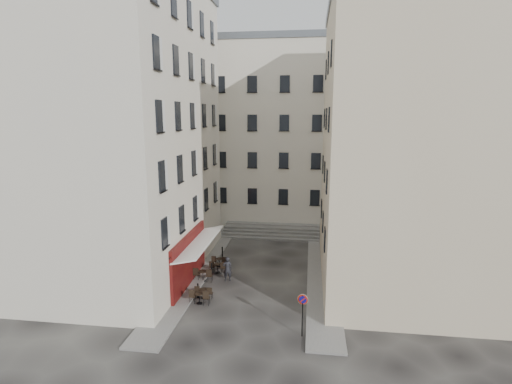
% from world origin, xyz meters
% --- Properties ---
extents(ground, '(90.00, 90.00, 0.00)m').
position_xyz_m(ground, '(0.00, 0.00, 0.00)').
color(ground, black).
rests_on(ground, ground).
extents(sidewalk_left, '(2.00, 22.00, 0.12)m').
position_xyz_m(sidewalk_left, '(-4.50, 4.00, 0.06)').
color(sidewalk_left, slate).
rests_on(sidewalk_left, ground).
extents(sidewalk_right, '(2.00, 18.00, 0.12)m').
position_xyz_m(sidewalk_right, '(4.50, 3.00, 0.06)').
color(sidewalk_right, slate).
rests_on(sidewalk_right, ground).
extents(building_left, '(12.20, 16.20, 20.60)m').
position_xyz_m(building_left, '(-10.50, 3.00, 10.31)').
color(building_left, beige).
rests_on(building_left, ground).
extents(building_right, '(12.20, 14.20, 18.60)m').
position_xyz_m(building_right, '(10.50, 3.50, 9.31)').
color(building_right, '#C1AD8F').
rests_on(building_right, ground).
extents(building_back, '(18.20, 10.20, 18.60)m').
position_xyz_m(building_back, '(-1.00, 19.00, 9.31)').
color(building_back, beige).
rests_on(building_back, ground).
extents(cafe_storefront, '(1.74, 7.30, 3.50)m').
position_xyz_m(cafe_storefront, '(-4.32, 1.00, 1.88)').
color(cafe_storefront, '#43090C').
rests_on(cafe_storefront, ground).
extents(stone_steps, '(9.00, 3.15, 0.80)m').
position_xyz_m(stone_steps, '(0.00, 12.57, 0.40)').
color(stone_steps, '#64615E').
rests_on(stone_steps, ground).
extents(bollard_near, '(0.12, 0.12, 0.98)m').
position_xyz_m(bollard_near, '(-3.25, -1.00, 0.53)').
color(bollard_near, black).
rests_on(bollard_near, ground).
extents(bollard_mid, '(0.12, 0.12, 0.98)m').
position_xyz_m(bollard_mid, '(-3.25, 2.50, 0.53)').
color(bollard_mid, black).
rests_on(bollard_mid, ground).
extents(bollard_far, '(0.12, 0.12, 0.98)m').
position_xyz_m(bollard_far, '(-3.25, 6.00, 0.53)').
color(bollard_far, black).
rests_on(bollard_far, ground).
extents(no_parking_sign, '(0.52, 0.14, 2.31)m').
position_xyz_m(no_parking_sign, '(3.30, -4.52, 1.64)').
color(no_parking_sign, black).
rests_on(no_parking_sign, ground).
extents(bistro_table_a, '(1.27, 0.59, 0.89)m').
position_xyz_m(bistro_table_a, '(-2.93, -1.76, 0.45)').
color(bistro_table_a, black).
rests_on(bistro_table_a, ground).
extents(bistro_table_b, '(1.13, 0.53, 0.80)m').
position_xyz_m(bistro_table_b, '(-2.86, -1.04, 0.41)').
color(bistro_table_b, black).
rests_on(bistro_table_b, ground).
extents(bistro_table_c, '(1.33, 0.63, 0.94)m').
position_xyz_m(bistro_table_c, '(-3.60, 1.50, 0.48)').
color(bistro_table_c, black).
rests_on(bistro_table_c, ground).
extents(bistro_table_d, '(1.21, 0.57, 0.85)m').
position_xyz_m(bistro_table_d, '(-2.94, 3.08, 0.43)').
color(bistro_table_d, black).
rests_on(bistro_table_d, ground).
extents(bistro_table_e, '(1.16, 0.54, 0.81)m').
position_xyz_m(bistro_table_e, '(-3.10, 4.26, 0.42)').
color(bistro_table_e, black).
rests_on(bistro_table_e, ground).
extents(pedestrian, '(0.68, 0.50, 1.72)m').
position_xyz_m(pedestrian, '(-1.97, 1.87, 0.86)').
color(pedestrian, black).
rests_on(pedestrian, ground).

